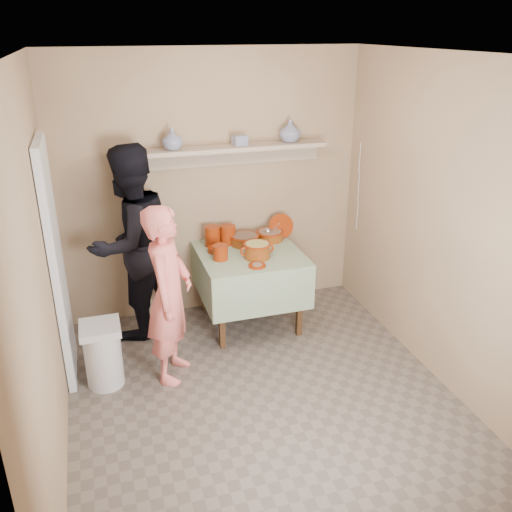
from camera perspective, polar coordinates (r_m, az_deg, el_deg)
name	(u,v)px	position (r m, az deg, el deg)	size (l,w,h in m)	color
ground	(266,404)	(4.45, 1.06, -15.27)	(3.50, 3.50, 0.00)	#64584E
tile_panel	(57,264)	(4.62, -20.22, -0.83)	(0.06, 0.70, 2.00)	silver
plate_stack_a	(212,236)	(5.32, -4.61, 2.09)	(0.15, 0.15, 0.20)	maroon
plate_stack_b	(228,235)	(5.37, -2.98, 2.27)	(0.16, 0.16, 0.19)	maroon
bowl_stack	(220,252)	(5.01, -3.77, 0.39)	(0.14, 0.14, 0.14)	maroon
empty_bowl	(216,249)	(5.20, -4.18, 0.71)	(0.17, 0.17, 0.05)	maroon
propped_lid	(281,226)	(5.52, 2.65, 3.15)	(0.26, 0.26, 0.02)	maroon
vase_right	(290,131)	(5.37, 3.59, 13.02)	(0.20, 0.20, 0.21)	navy
vase_left	(172,139)	(5.06, -8.81, 12.07)	(0.19, 0.19, 0.20)	navy
ceramic_box	(240,140)	(5.20, -1.72, 12.06)	(0.13, 0.09, 0.09)	navy
person_cook	(169,295)	(4.44, -9.12, -4.05)	(0.55, 0.36, 1.51)	#F26F68
person_helper	(131,243)	(5.11, -13.00, 1.29)	(0.89, 0.69, 1.83)	black
room_shell	(268,210)	(3.67, 1.25, 4.82)	(3.04, 3.54, 2.62)	tan
serving_table	(250,264)	(5.23, -0.68, -0.80)	(0.97, 0.97, 0.76)	#4C2D16
cazuela_meat_a	(244,239)	(5.36, -1.23, 1.84)	(0.30, 0.30, 0.10)	#692A0A
cazuela_meat_b	(270,235)	(5.46, 1.49, 2.26)	(0.28, 0.28, 0.10)	#692A0A
ladle	(268,231)	(5.42, 1.28, 2.66)	(0.08, 0.26, 0.19)	silver
cazuela_rice	(257,249)	(5.03, 0.13, 0.71)	(0.33, 0.25, 0.14)	#692A0A
front_plate	(257,265)	(4.87, 0.11, -1.00)	(0.16, 0.16, 0.03)	maroon
wall_shelf	(233,150)	(5.24, -2.45, 11.10)	(1.80, 0.25, 0.21)	tan
trash_bin	(103,354)	(4.67, -15.79, -9.94)	(0.32, 0.32, 0.56)	silver
electrical_cord	(358,187)	(5.65, 10.74, 7.16)	(0.01, 0.05, 0.90)	silver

